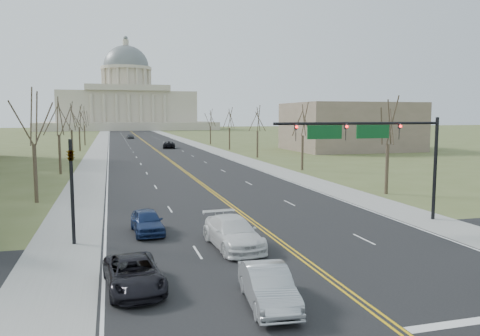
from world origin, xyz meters
TOP-DOWN VIEW (x-y plane):
  - ground at (0.00, 0.00)m, footprint 600.00×600.00m
  - road at (0.00, 110.00)m, footprint 20.00×380.00m
  - cross_road at (0.00, 6.00)m, footprint 120.00×14.00m
  - sidewalk_left at (-12.00, 110.00)m, footprint 4.00×380.00m
  - sidewalk_right at (12.00, 110.00)m, footprint 4.00×380.00m
  - center_line at (0.00, 110.00)m, footprint 0.42×380.00m
  - edge_line_left at (-9.80, 110.00)m, footprint 0.15×380.00m
  - edge_line_right at (9.80, 110.00)m, footprint 0.15×380.00m
  - capitol at (0.00, 249.91)m, footprint 90.00×60.00m
  - signal_mast at (7.45, 13.50)m, footprint 12.12×0.44m
  - signal_left at (-11.50, 13.50)m, footprint 0.32×0.36m
  - tree_r_0 at (15.50, 24.00)m, footprint 3.74×3.74m
  - tree_l_0 at (-15.50, 28.00)m, footprint 3.96×3.96m
  - tree_r_1 at (15.50, 44.00)m, footprint 3.74×3.74m
  - tree_l_1 at (-15.50, 48.00)m, footprint 3.96×3.96m
  - tree_r_2 at (15.50, 64.00)m, footprint 3.74×3.74m
  - tree_l_2 at (-15.50, 68.00)m, footprint 3.96×3.96m
  - tree_r_3 at (15.50, 84.00)m, footprint 3.74×3.74m
  - tree_l_3 at (-15.50, 88.00)m, footprint 3.96×3.96m
  - tree_r_4 at (15.50, 104.00)m, footprint 3.74×3.74m
  - tree_l_4 at (-15.50, 108.00)m, footprint 3.96×3.96m
  - bldg_right_mass at (40.00, 76.00)m, footprint 25.00×20.00m
  - car_sb_inner_lead at (-3.64, 2.32)m, footprint 2.01×4.71m
  - car_sb_outer_lead at (-8.54, 5.42)m, footprint 2.65×5.01m
  - car_sb_inner_second at (-2.92, 10.43)m, footprint 2.74×5.87m
  - car_sb_outer_second at (-7.28, 14.92)m, footprint 2.04×4.48m
  - car_far_nb at (3.38, 91.88)m, footprint 3.39×6.12m
  - car_far_sb at (-3.28, 140.11)m, footprint 2.32×4.85m

SIDE VIEW (x-z plane):
  - ground at x=0.00m, z-range 0.00..0.00m
  - road at x=0.00m, z-range 0.00..0.01m
  - cross_road at x=0.00m, z-range 0.00..0.01m
  - sidewalk_left at x=-12.00m, z-range 0.00..0.03m
  - sidewalk_right at x=12.00m, z-range 0.00..0.03m
  - center_line at x=0.00m, z-range 0.01..0.02m
  - edge_line_left at x=-9.80m, z-range 0.01..0.02m
  - edge_line_right at x=9.80m, z-range 0.01..0.02m
  - car_sb_outer_lead at x=-8.54m, z-range 0.01..1.35m
  - car_sb_outer_second at x=-7.28m, z-range 0.01..1.50m
  - car_sb_inner_lead at x=-3.64m, z-range 0.01..1.52m
  - car_far_sb at x=-3.28m, z-range 0.01..1.61m
  - car_far_nb at x=3.38m, z-range 0.01..1.63m
  - car_sb_inner_second at x=-2.92m, z-range 0.01..1.67m
  - signal_left at x=-11.50m, z-range 0.71..6.71m
  - bldg_right_mass at x=40.00m, z-range 0.00..10.00m
  - signal_mast at x=7.45m, z-range 2.16..9.36m
  - tree_r_0 at x=15.50m, z-range 2.30..10.80m
  - tree_r_1 at x=15.50m, z-range 2.30..10.80m
  - tree_r_2 at x=15.50m, z-range 2.30..10.80m
  - tree_r_3 at x=15.50m, z-range 2.30..10.80m
  - tree_r_4 at x=15.50m, z-range 2.30..10.80m
  - tree_l_0 at x=-15.50m, z-range 2.44..11.44m
  - tree_l_1 at x=-15.50m, z-range 2.44..11.44m
  - tree_l_2 at x=-15.50m, z-range 2.44..11.44m
  - tree_l_3 at x=-15.50m, z-range 2.44..11.44m
  - tree_l_4 at x=-15.50m, z-range 2.44..11.44m
  - capitol at x=0.00m, z-range -10.80..39.20m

